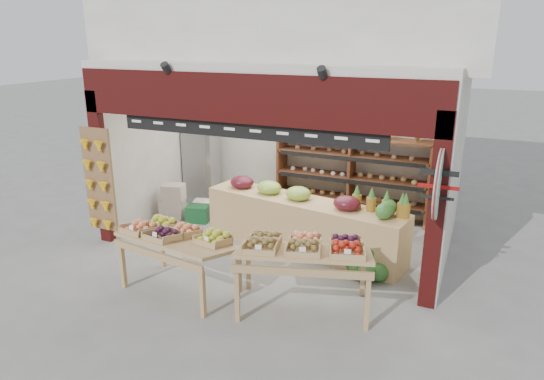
% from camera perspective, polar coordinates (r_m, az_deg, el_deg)
% --- Properties ---
extents(ground, '(60.00, 60.00, 0.00)m').
position_cam_1_polar(ground, '(8.61, 0.03, -6.26)').
color(ground, slate).
rests_on(ground, ground).
extents(shop_structure, '(6.36, 5.12, 5.40)m').
position_cam_1_polar(shop_structure, '(9.38, 4.28, 20.24)').
color(shop_structure, silver).
rests_on(shop_structure, ground).
extents(banana_board, '(0.60, 0.15, 1.80)m').
position_cam_1_polar(banana_board, '(8.77, -19.78, 0.87)').
color(banana_board, brown).
rests_on(banana_board, ground).
extents(gift_sign, '(0.04, 0.93, 0.92)m').
position_cam_1_polar(gift_sign, '(6.32, 19.02, 0.67)').
color(gift_sign, '#A7D3B8').
rests_on(gift_sign, ground).
extents(back_shelving, '(3.06, 0.50, 1.89)m').
position_cam_1_polar(back_shelving, '(9.72, 9.41, 3.58)').
color(back_shelving, brown).
rests_on(back_shelving, ground).
extents(refrigerator, '(0.74, 0.74, 1.63)m').
position_cam_1_polar(refrigerator, '(10.77, -8.23, 3.08)').
color(refrigerator, '#B5B7BC').
rests_on(refrigerator, ground).
extents(cardboard_stack, '(1.07, 0.86, 0.71)m').
position_cam_1_polar(cardboard_stack, '(9.81, -10.19, -1.86)').
color(cardboard_stack, silver).
rests_on(cardboard_stack, ground).
extents(mid_counter, '(3.60, 1.29, 1.10)m').
position_cam_1_polar(mid_counter, '(8.21, 3.62, -3.84)').
color(mid_counter, tan).
rests_on(mid_counter, ground).
extents(display_table_left, '(1.72, 1.12, 1.03)m').
position_cam_1_polar(display_table_left, '(7.01, -11.46, -5.35)').
color(display_table_left, tan).
rests_on(display_table_left, ground).
extents(display_table_right, '(1.94, 1.43, 1.09)m').
position_cam_1_polar(display_table_right, '(6.33, 3.78, -6.86)').
color(display_table_right, tan).
rests_on(display_table_right, ground).
extents(watermelon_pile, '(0.71, 0.73, 0.55)m').
position_cam_1_polar(watermelon_pile, '(7.60, 11.20, -8.27)').
color(watermelon_pile, '#1A4617').
rests_on(watermelon_pile, ground).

